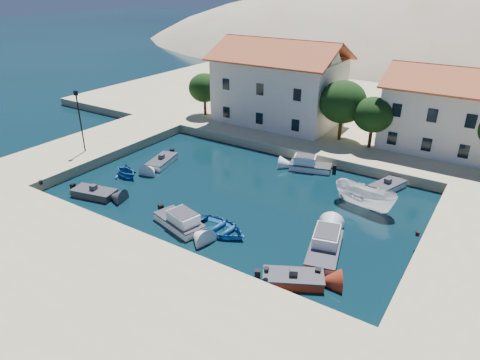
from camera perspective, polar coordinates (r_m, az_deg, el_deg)
name	(u,v)px	position (r m, az deg, el deg)	size (l,w,h in m)	color
ground	(160,251)	(30.40, -10.68, -9.26)	(400.00, 400.00, 0.00)	black
quay_south	(88,294)	(27.07, -19.65, -14.09)	(52.00, 12.00, 1.00)	tan
quay_west	(92,147)	(49.05, -19.13, 4.19)	(8.00, 20.00, 1.00)	tan
quay_north	(366,115)	(60.14, 16.45, 8.34)	(80.00, 36.00, 1.00)	tan
building_left	(279,81)	(52.69, 5.24, 13.07)	(14.70, 9.45, 9.70)	white
building_mid	(440,107)	(48.41, 25.14, 8.83)	(10.50, 8.40, 8.30)	white
trees	(356,107)	(46.71, 15.23, 9.31)	(37.30, 5.30, 6.45)	#382314
lamppost	(79,116)	(45.48, -20.62, 8.04)	(0.35, 0.25, 6.22)	black
bollards	(225,224)	(30.72, -2.07, -5.83)	(29.36, 9.56, 0.30)	black
motorboat_grey_sw	(94,193)	(38.87, -18.85, -1.65)	(4.05, 2.46, 1.25)	#36363B
cabin_cruiser_south	(179,221)	(32.71, -8.13, -5.37)	(4.68, 2.92, 1.60)	white
rowboat_south	(220,231)	(32.02, -2.71, -6.85)	(3.26, 4.56, 0.94)	#1B5595
motorboat_red_se	(293,279)	(27.16, 7.10, -12.96)	(4.09, 3.23, 1.25)	maroon
cabin_cruiser_east	(325,248)	(29.90, 11.22, -8.87)	(3.18, 5.29, 1.60)	white
boat_east	(363,207)	(36.63, 16.14, -3.48)	(2.05, 5.45, 2.10)	white
motorboat_white_ne	(387,186)	(40.15, 19.01, -0.79)	(2.75, 3.95, 1.25)	white
rowboat_west	(126,176)	(41.99, -14.90, 0.49)	(2.44, 2.83, 1.49)	#1B5595
motorboat_white_west	(162,161)	(43.84, -10.37, 2.45)	(2.69, 4.26, 1.25)	white
cabin_cruiser_north	(310,165)	(42.30, 9.36, 1.93)	(4.29, 2.71, 1.60)	white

